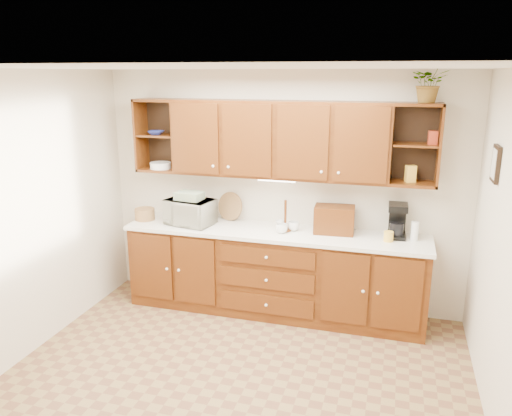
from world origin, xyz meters
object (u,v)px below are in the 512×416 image
Objects in this scene: bread_box at (334,220)px; potted_plant at (430,83)px; microwave at (190,212)px; coffee_maker at (397,221)px.

potted_plant is at bearing -3.33° from bread_box.
microwave is 1.24× the size of bread_box.
bread_box is 0.63m from coffee_maker.
potted_plant is (0.19, -0.04, 1.37)m from coffee_maker.
microwave is at bearing -178.85° from bread_box.
coffee_maker reaches higher than bread_box.
potted_plant is (2.40, 0.14, 1.39)m from microwave.
microwave is at bearing -176.76° from potted_plant.
microwave is 1.58m from bread_box.
microwave is 2.21m from coffee_maker.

